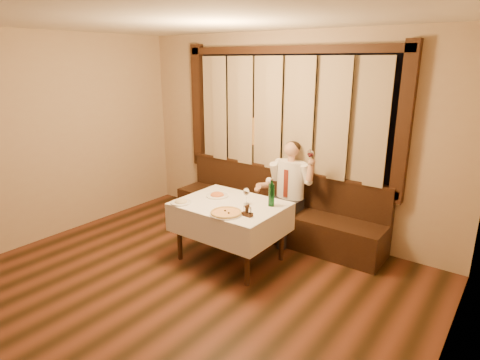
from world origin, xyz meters
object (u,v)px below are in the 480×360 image
Objects in this scene: dining_table at (230,211)px; seated_man at (288,184)px; pasta_cream at (181,200)px; pizza at (226,213)px; green_bottle at (271,195)px; pasta_red at (217,193)px; cruet_caddy at (247,212)px; banquette at (274,212)px.

dining_table is 0.92× the size of seated_man.
pasta_cream is 0.18× the size of seated_man.
pizza is 0.60m from green_bottle.
pizza is at bearing -93.64° from seated_man.
pasta_cream is 1.49m from seated_man.
green_bottle is (0.93, 0.57, 0.11)m from pasta_cream.
seated_man reaches higher than pizza.
pasta_cream is (-0.19, -0.45, -0.00)m from pasta_red.
seated_man reaches higher than cruet_caddy.
green_bottle is (0.45, 0.21, 0.25)m from dining_table.
pizza is 1.49× the size of pasta_cream.
banquette is 1.08m from pasta_red.
pizza is 2.88× the size of cruet_caddy.
cruet_caddy is at bearing -71.75° from banquette.
green_bottle is at bearing -60.82° from banquette.
green_bottle reaches higher than pizza.
seated_man is (0.27, 0.93, 0.16)m from dining_table.
banquette is at bearing 119.18° from green_bottle.
green_bottle is (0.27, 0.53, 0.13)m from pizza.
pasta_red is at bearing 161.24° from dining_table.
banquette reaches higher than pizza.
seated_man is at bearing 86.36° from pizza.
seated_man is at bearing 104.39° from green_bottle.
banquette is at bearing 161.66° from seated_man.
banquette is at bearing 97.99° from pizza.
green_bottle is 0.75m from seated_man.
cruet_caddy is (0.41, -0.22, 0.15)m from dining_table.
dining_table is at bearing -90.00° from banquette.
pizza is at bearing -41.13° from pasta_red.
cruet_caddy is at bearing -27.94° from dining_table.
pasta_red is 0.75m from green_bottle.
pasta_cream is at bearing -113.18° from pasta_red.
seated_man is (-0.14, 1.15, 0.01)m from cruet_caddy.
cruet_caddy reaches higher than pizza.
banquette is 1.40m from cruet_caddy.
seated_man is (0.55, 0.84, 0.01)m from pasta_red.
banquette reaches higher than dining_table.
pasta_cream is (-0.48, -0.36, 0.14)m from dining_table.
banquette is at bearing 72.90° from pasta_red.
pasta_cream is at bearing -143.27° from dining_table.
cruet_caddy reaches higher than pasta_cream.
green_bottle is at bearing 85.95° from cruet_caddy.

